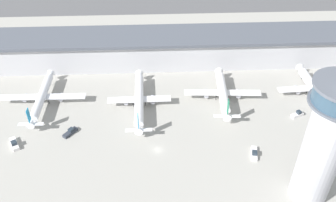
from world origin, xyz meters
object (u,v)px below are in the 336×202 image
object	(u,v)px
airplane_gate_alpha	(42,97)
service_truck_catering	(297,114)
service_truck_baggage	(14,144)
airplane_gate_delta	(313,88)
airplane_gate_charlie	(223,93)
service_truck_fuel	(70,132)
service_truck_water	(254,153)
control_tower	(326,140)
airplane_gate_bravo	(139,100)

from	to	relation	value
airplane_gate_alpha	service_truck_catering	distance (m)	122.52
service_truck_catering	service_truck_baggage	distance (m)	128.54
airplane_gate_alpha	service_truck_catering	size ratio (longest dim) A/B	6.65
airplane_gate_delta	service_truck_baggage	distance (m)	143.64
airplane_gate_charlie	service_truck_fuel	world-z (taller)	airplane_gate_charlie
airplane_gate_alpha	service_truck_fuel	distance (m)	27.69
service_truck_baggage	service_truck_water	size ratio (longest dim) A/B	1.04
control_tower	airplane_gate_alpha	bearing A→B (deg)	152.22
airplane_gate_bravo	service_truck_fuel	distance (m)	35.45
service_truck_baggage	service_truck_catering	bearing A→B (deg)	6.14
service_truck_fuel	service_truck_water	xyz separation A→B (m)	(78.99, -16.55, 0.00)
airplane_gate_alpha	service_truck_water	bearing A→B (deg)	-21.86
airplane_gate_bravo	service_truck_water	size ratio (longest dim) A/B	5.63
service_truck_fuel	service_truck_catering	bearing A→B (deg)	3.97
airplane_gate_delta	airplane_gate_alpha	bearing A→B (deg)	-179.28
airplane_gate_bravo	service_truck_baggage	distance (m)	58.68
airplane_gate_bravo	service_truck_baggage	size ratio (longest dim) A/B	5.39
service_truck_catering	airplane_gate_alpha	bearing A→B (deg)	173.18
airplane_gate_charlie	service_truck_catering	size ratio (longest dim) A/B	6.13
airplane_gate_bravo	service_truck_water	distance (m)	59.50
airplane_gate_delta	service_truck_water	distance (m)	55.73
airplane_gate_bravo	service_truck_baggage	world-z (taller)	airplane_gate_bravo
airplane_gate_delta	service_truck_fuel	xyz separation A→B (m)	(-117.58, -23.53, -3.23)
service_truck_fuel	service_truck_baggage	bearing A→B (deg)	-164.20
airplane_gate_alpha	airplane_gate_delta	distance (m)	134.26
service_truck_fuel	service_truck_baggage	xyz separation A→B (m)	(-22.86, -6.47, 0.12)
control_tower	service_truck_catering	size ratio (longest dim) A/B	8.78
service_truck_water	airplane_gate_charlie	bearing A→B (deg)	101.29
airplane_gate_bravo	airplane_gate_delta	distance (m)	87.28
airplane_gate_alpha	service_truck_catering	xyz separation A→B (m)	(121.61, -14.55, -3.33)
control_tower	service_truck_water	distance (m)	36.96
airplane_gate_charlie	service_truck_water	distance (m)	38.78
airplane_gate_charlie	service_truck_fuel	distance (m)	74.63
control_tower	service_truck_fuel	world-z (taller)	control_tower
airplane_gate_bravo	service_truck_baggage	xyz separation A→B (m)	(-53.35, -24.21, -3.36)
control_tower	service_truck_baggage	distance (m)	124.17
airplane_gate_bravo	airplane_gate_charlie	distance (m)	41.10
control_tower	service_truck_water	xyz separation A→B (m)	(-15.58, 20.21, -26.74)
service_truck_baggage	service_truck_water	bearing A→B (deg)	-5.65
airplane_gate_charlie	airplane_gate_delta	distance (m)	46.20
airplane_gate_bravo	service_truck_catering	distance (m)	75.25
control_tower	airplane_gate_bravo	size ratio (longest dim) A/B	1.21
airplane_gate_charlie	service_truck_baggage	bearing A→B (deg)	-163.58
airplane_gate_delta	service_truck_water	world-z (taller)	airplane_gate_delta
airplane_gate_alpha	service_truck_fuel	world-z (taller)	airplane_gate_alpha
airplane_gate_charlie	service_truck_catering	xyz separation A→B (m)	(33.51, -14.03, -3.41)
service_truck_water	control_tower	bearing A→B (deg)	-52.37
airplane_gate_alpha	airplane_gate_delta	xyz separation A→B (m)	(134.25, 1.70, -0.28)
airplane_gate_bravo	service_truck_fuel	bearing A→B (deg)	-149.80
airplane_gate_delta	service_truck_water	xyz separation A→B (m)	(-38.58, -40.08, -3.22)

